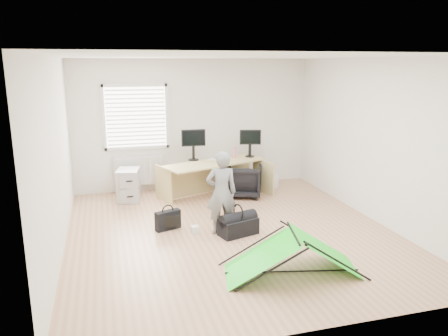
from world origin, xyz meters
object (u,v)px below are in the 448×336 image
object	(u,v)px
thermos	(234,152)
laptop_bag	(168,220)
desk	(215,179)
person	(221,193)
monitor_right	(250,147)
monitor_left	(193,149)
storage_crate	(264,181)
filing_cabinet	(129,185)
duffel_bag	(238,227)
kite	(293,253)
office_chair	(244,181)

from	to	relation	value
thermos	laptop_bag	bearing A→B (deg)	-132.35
desk	person	bearing A→B (deg)	-122.11
monitor_right	desk	bearing A→B (deg)	-145.71
monitor_left	storage_crate	bearing A→B (deg)	4.31
filing_cabinet	laptop_bag	world-z (taller)	filing_cabinet
duffel_bag	kite	bearing A→B (deg)	-95.54
kite	thermos	bearing A→B (deg)	97.24
monitor_right	person	xyz separation A→B (m)	(-1.21, -2.18, -0.26)
monitor_right	storage_crate	bearing A→B (deg)	24.98
monitor_right	person	bearing A→B (deg)	-103.68
storage_crate	laptop_bag	size ratio (longest dim) A/B	1.22
kite	duffel_bag	bearing A→B (deg)	114.21
monitor_left	storage_crate	world-z (taller)	monitor_left
monitor_left	person	distance (m)	2.19
monitor_left	laptop_bag	size ratio (longest dim) A/B	1.15
person	kite	xyz separation A→B (m)	(0.51, -1.54, -0.39)
desk	filing_cabinet	distance (m)	1.69
filing_cabinet	thermos	size ratio (longest dim) A/B	2.70
thermos	person	size ratio (longest dim) A/B	0.18
monitor_left	desk	bearing A→B (deg)	-35.15
monitor_left	office_chair	world-z (taller)	monitor_left
monitor_left	duffel_bag	size ratio (longest dim) A/B	0.80
filing_cabinet	monitor_right	xyz separation A→B (m)	(2.50, 0.08, 0.61)
desk	office_chair	distance (m)	0.58
desk	person	xyz separation A→B (m)	(-0.38, -1.90, 0.30)
person	laptop_bag	world-z (taller)	person
person	kite	bearing A→B (deg)	113.93
monitor_left	kite	world-z (taller)	monitor_left
desk	person	distance (m)	1.96
filing_cabinet	monitor_right	size ratio (longest dim) A/B	1.43
desk	kite	xyz separation A→B (m)	(0.13, -3.44, -0.09)
kite	storage_crate	xyz separation A→B (m)	(1.05, 3.78, -0.12)
filing_cabinet	person	bearing A→B (deg)	-47.27
desk	monitor_right	bearing A→B (deg)	-1.66
filing_cabinet	office_chair	distance (m)	2.26
monitor_right	duffel_bag	world-z (taller)	monitor_right
monitor_right	monitor_left	bearing A→B (deg)	-164.53
storage_crate	laptop_bag	xyz separation A→B (m)	(-2.35, -1.87, 0.01)
office_chair	storage_crate	world-z (taller)	office_chair
monitor_right	office_chair	world-z (taller)	monitor_right
monitor_left	kite	xyz separation A→B (m)	(0.50, -3.72, -0.67)
desk	kite	world-z (taller)	desk
monitor_left	duffel_bag	world-z (taller)	monitor_left
filing_cabinet	monitor_right	bearing A→B (deg)	13.00
filing_cabinet	laptop_bag	bearing A→B (deg)	-62.62
monitor_right	duffel_bag	bearing A→B (deg)	-97.49
filing_cabinet	monitor_left	xyz separation A→B (m)	(1.30, 0.08, 0.63)
monitor_left	thermos	size ratio (longest dim) A/B	2.08
monitor_left	office_chair	bearing A→B (deg)	-21.44
thermos	duffel_bag	size ratio (longest dim) A/B	0.39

